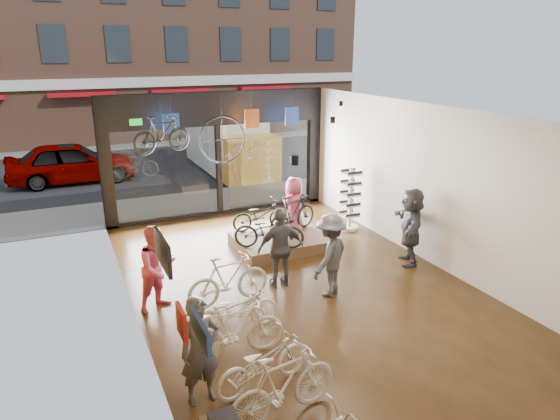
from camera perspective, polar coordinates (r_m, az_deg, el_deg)
ground_plane at (r=10.92m, az=3.09°, el=-9.53°), size 7.00×12.00×0.04m
ceiling at (r=9.75m, az=3.48°, el=10.90°), size 7.00×12.00×0.04m
wall_left at (r=9.16m, az=-16.66°, el=-2.72°), size 0.04×12.00×3.80m
wall_right at (r=12.15m, az=18.16°, el=2.22°), size 0.04×12.00×3.80m
storefront at (r=15.56m, az=-7.08°, el=6.32°), size 7.00×0.26×3.80m
exit_sign at (r=14.72m, az=-16.16°, el=9.64°), size 0.35×0.06×0.18m
street_road at (r=24.50m, az=-13.36°, el=5.72°), size 30.00×18.00×0.02m
sidewalk_near at (r=17.13m, az=-8.06°, el=1.02°), size 30.00×2.40×0.12m
sidewalk_far at (r=28.36m, az=-15.03°, el=7.37°), size 30.00×2.00×0.12m
opposite_building at (r=30.45m, az=-17.04°, el=21.06°), size 26.00×5.00×14.00m
street_car at (r=20.99m, az=-22.70°, el=5.05°), size 4.71×1.90×1.61m
box_truck at (r=21.00m, az=-5.48°, el=7.83°), size 2.24×6.73×2.65m
floor_bike_1 at (r=7.38m, az=0.31°, el=-19.45°), size 1.85×0.79×1.08m
floor_bike_2 at (r=8.00m, az=-1.92°, el=-17.02°), size 1.74×0.88×0.87m
floor_bike_3 at (r=8.64m, az=-5.11°, el=-13.50°), size 1.75×0.54×1.04m
floor_bike_4 at (r=9.42m, az=-4.99°, el=-11.29°), size 1.64×0.61×0.85m
floor_bike_5 at (r=10.31m, az=-5.91°, el=-7.91°), size 1.81×0.66×1.07m
display_platform at (r=13.20m, az=0.19°, el=-3.63°), size 2.40×1.80×0.30m
display_bike_left at (r=12.26m, az=-1.27°, el=-2.36°), size 1.81×1.35×0.91m
display_bike_mid at (r=13.24m, az=1.46°, el=-0.45°), size 1.80×1.12×1.05m
display_bike_right at (r=13.52m, az=-2.26°, el=-0.56°), size 1.60×0.58×0.83m
customer_0 at (r=7.61m, az=-9.12°, el=-15.59°), size 0.66×0.47×1.69m
customer_1 at (r=10.23m, az=-13.83°, el=-6.45°), size 1.06×0.98×1.75m
customer_2 at (r=10.84m, az=0.08°, el=-4.37°), size 1.08×0.52×1.79m
customer_3 at (r=10.51m, az=5.76°, el=-5.16°), size 1.34×1.21×1.80m
customer_4 at (r=13.57m, az=1.62°, el=0.22°), size 1.01×0.88×1.74m
customer_5 at (r=12.39m, az=14.71°, el=-1.80°), size 1.33×1.81×1.89m
sunglasses_rack at (r=14.39m, az=8.03°, el=1.17°), size 0.58×0.50×1.78m
wall_merch at (r=6.38m, az=-9.92°, el=-18.03°), size 0.40×2.40×2.60m
penny_farthing at (r=14.43m, az=-5.53°, el=7.89°), size 1.69×0.06×1.35m
hung_bike at (r=13.16m, az=-13.36°, el=8.38°), size 1.64×0.87×0.95m
jersey_left at (r=14.21m, az=-12.30°, el=9.65°), size 0.45×0.03×0.55m
jersey_mid at (r=14.89m, az=-3.22°, el=10.40°), size 0.45×0.03×0.55m
jersey_right at (r=15.40m, az=1.37°, el=10.68°), size 0.45×0.03×0.55m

